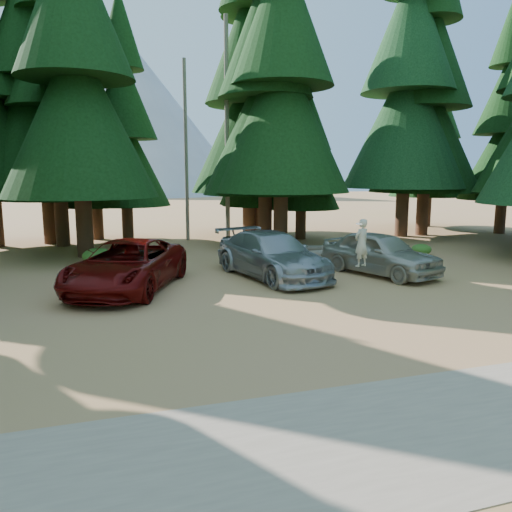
# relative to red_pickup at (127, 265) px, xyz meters

# --- Properties ---
(ground) EXTENTS (160.00, 160.00, 0.00)m
(ground) POSITION_rel_red_pickup_xyz_m (5.22, -4.23, -0.82)
(ground) COLOR tan
(ground) RESTS_ON ground
(gravel_strip) EXTENTS (26.00, 3.50, 0.01)m
(gravel_strip) POSITION_rel_red_pickup_xyz_m (5.22, -10.73, -0.81)
(gravel_strip) COLOR gray
(gravel_strip) RESTS_ON ground
(forest_belt_north) EXTENTS (36.00, 7.00, 22.00)m
(forest_belt_north) POSITION_rel_red_pickup_xyz_m (5.22, 10.77, -0.82)
(forest_belt_north) COLOR black
(forest_belt_north) RESTS_ON ground
(snag_front) EXTENTS (0.24, 0.24, 12.00)m
(snag_front) POSITION_rel_red_pickup_xyz_m (6.02, 10.27, 5.18)
(snag_front) COLOR slate
(snag_front) RESTS_ON ground
(snag_back) EXTENTS (0.20, 0.20, 10.00)m
(snag_back) POSITION_rel_red_pickup_xyz_m (4.02, 11.77, 4.18)
(snag_back) COLOR slate
(snag_back) RESTS_ON ground
(mountain_peak) EXTENTS (48.00, 50.00, 28.00)m
(mountain_peak) POSITION_rel_red_pickup_xyz_m (2.64, 84.00, 11.89)
(mountain_peak) COLOR #95979D
(mountain_peak) RESTS_ON ground
(red_pickup) EXTENTS (4.89, 6.48, 1.64)m
(red_pickup) POSITION_rel_red_pickup_xyz_m (0.00, 0.00, 0.00)
(red_pickup) COLOR #620A08
(red_pickup) RESTS_ON ground
(silver_minivan_center) EXTENTS (3.49, 6.09, 1.66)m
(silver_minivan_center) POSITION_rel_red_pickup_xyz_m (5.22, 0.51, 0.01)
(silver_minivan_center) COLOR #A4A7AC
(silver_minivan_center) RESTS_ON ground
(silver_minivan_right) EXTENTS (3.44, 5.20, 1.65)m
(silver_minivan_right) POSITION_rel_red_pickup_xyz_m (9.30, -0.26, 0.00)
(silver_minivan_right) COLOR #B6AFA1
(silver_minivan_right) RESTS_ON ground
(frisbee_player) EXTENTS (0.69, 0.56, 1.64)m
(frisbee_player) POSITION_rel_red_pickup_xyz_m (7.71, -1.65, 0.65)
(frisbee_player) COLOR beige
(frisbee_player) RESTS_ON ground
(log_left) EXTENTS (4.20, 0.89, 0.30)m
(log_left) POSITION_rel_red_pickup_xyz_m (0.51, 5.88, -0.67)
(log_left) COLOR slate
(log_left) RESTS_ON ground
(log_mid) EXTENTS (3.45, 0.73, 0.28)m
(log_mid) POSITION_rel_red_pickup_xyz_m (9.42, 5.70, -0.68)
(log_mid) COLOR slate
(log_mid) RESTS_ON ground
(log_right) EXTENTS (4.94, 0.61, 0.32)m
(log_right) POSITION_rel_red_pickup_xyz_m (8.18, 4.04, -0.66)
(log_right) COLOR slate
(log_right) RESTS_ON ground
(shrub_far_left) EXTENTS (1.25, 1.25, 0.68)m
(shrub_far_left) POSITION_rel_red_pickup_xyz_m (-0.96, 5.20, -0.48)
(shrub_far_left) COLOR #366F21
(shrub_far_left) RESTS_ON ground
(shrub_left) EXTENTS (1.00, 1.00, 0.55)m
(shrub_left) POSITION_rel_red_pickup_xyz_m (-0.98, 4.13, -0.54)
(shrub_left) COLOR #366F21
(shrub_left) RESTS_ON ground
(shrub_center_left) EXTENTS (1.13, 1.13, 0.62)m
(shrub_center_left) POSITION_rel_red_pickup_xyz_m (1.57, 2.67, -0.51)
(shrub_center_left) COLOR #366F21
(shrub_center_left) RESTS_ON ground
(shrub_center_right) EXTENTS (1.04, 1.04, 0.57)m
(shrub_center_right) POSITION_rel_red_pickup_xyz_m (6.11, 4.24, -0.53)
(shrub_center_right) COLOR #366F21
(shrub_center_right) RESTS_ON ground
(shrub_right) EXTENTS (0.97, 0.97, 0.54)m
(shrub_right) POSITION_rel_red_pickup_xyz_m (10.89, 5.34, -0.55)
(shrub_right) COLOR #366F21
(shrub_right) RESTS_ON ground
(shrub_far_right) EXTENTS (1.03, 1.03, 0.57)m
(shrub_far_right) POSITION_rel_red_pickup_xyz_m (12.23, 4.89, -0.53)
(shrub_far_right) COLOR #366F21
(shrub_far_right) RESTS_ON ground
(shrub_edge_east) EXTENTS (0.92, 0.92, 0.50)m
(shrub_edge_east) POSITION_rel_red_pickup_xyz_m (13.66, 3.22, -0.57)
(shrub_edge_east) COLOR #366F21
(shrub_edge_east) RESTS_ON ground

